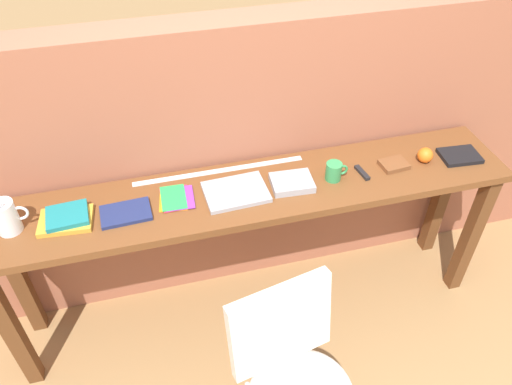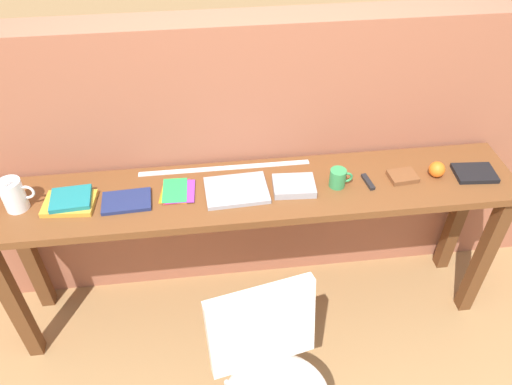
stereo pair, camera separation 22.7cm
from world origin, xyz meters
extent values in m
plane|color=#9E7547|center=(0.00, 0.00, 0.00)|extent=(40.00, 40.00, 0.00)
cube|color=#9E5B42|center=(0.00, 0.64, 0.78)|extent=(6.00, 0.20, 1.56)
cube|color=brown|center=(0.00, 0.30, 0.86)|extent=(2.50, 0.44, 0.04)
cube|color=#5B341A|center=(-1.19, 0.14, 0.42)|extent=(0.07, 0.07, 0.84)
cube|color=#5B341A|center=(1.19, 0.14, 0.42)|extent=(0.07, 0.07, 0.84)
cube|color=#5B341A|center=(-1.19, 0.46, 0.42)|extent=(0.07, 0.07, 0.84)
cube|color=#5B341A|center=(1.19, 0.46, 0.42)|extent=(0.07, 0.07, 0.84)
cube|color=silver|center=(-0.05, -0.32, 0.69)|extent=(0.45, 0.19, 0.40)
cylinder|color=#B2B2B7|center=(0.12, -0.32, 0.21)|extent=(0.02, 0.02, 0.41)
cylinder|color=white|center=(-1.06, 0.30, 0.96)|extent=(0.10, 0.10, 0.15)
torus|color=white|center=(-1.01, 0.30, 0.96)|extent=(0.07, 0.01, 0.07)
cube|color=gold|center=(-0.84, 0.29, 0.89)|extent=(0.24, 0.18, 0.02)
cube|color=#19757A|center=(-0.83, 0.29, 0.91)|extent=(0.18, 0.16, 0.02)
cube|color=navy|center=(-0.59, 0.27, 0.89)|extent=(0.22, 0.15, 0.02)
cube|color=orange|center=(-0.37, 0.32, 0.88)|extent=(0.15, 0.17, 0.00)
cube|color=#E5334C|center=(-0.36, 0.32, 0.88)|extent=(0.13, 0.17, 0.00)
cube|color=purple|center=(-0.34, 0.31, 0.89)|extent=(0.14, 0.17, 0.00)
cube|color=green|center=(-0.37, 0.32, 0.89)|extent=(0.12, 0.17, 0.00)
cube|color=#9E9EA3|center=(-0.09, 0.29, 0.89)|extent=(0.30, 0.23, 0.02)
cube|color=#9E9EA3|center=(0.18, 0.28, 0.90)|extent=(0.20, 0.16, 0.03)
cylinder|color=#338C4C|center=(0.39, 0.28, 0.93)|extent=(0.08, 0.08, 0.09)
torus|color=#338C4C|center=(0.43, 0.28, 0.93)|extent=(0.06, 0.01, 0.06)
cube|color=black|center=(0.54, 0.28, 0.89)|extent=(0.04, 0.11, 0.02)
cube|color=brown|center=(0.71, 0.29, 0.89)|extent=(0.14, 0.11, 0.02)
sphere|color=orange|center=(0.87, 0.29, 0.92)|extent=(0.08, 0.08, 0.08)
cube|color=black|center=(1.06, 0.27, 0.89)|extent=(0.20, 0.16, 0.02)
cube|color=silver|center=(-0.13, 0.47, 0.88)|extent=(0.84, 0.03, 0.00)
camera|label=1|loc=(-0.43, -1.41, 2.40)|focal=35.00mm
camera|label=2|loc=(-0.21, -1.45, 2.40)|focal=35.00mm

